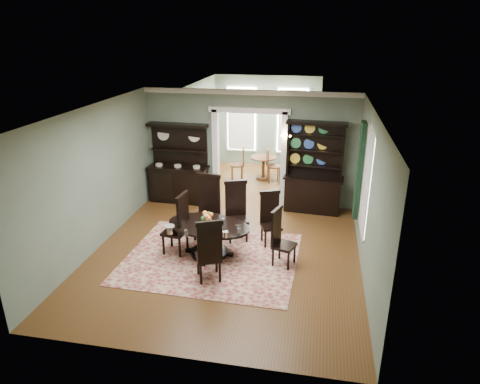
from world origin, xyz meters
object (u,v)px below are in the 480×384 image
object	(u,v)px
welsh_dresser	(313,180)
dining_table	(209,234)
sideboard	(179,175)
parlor_table	(263,165)

from	to	relation	value
welsh_dresser	dining_table	bearing A→B (deg)	-121.61
dining_table	sideboard	bearing A→B (deg)	130.71
welsh_dresser	sideboard	bearing A→B (deg)	-175.51
dining_table	parlor_table	distance (m)	4.99
sideboard	parlor_table	bearing A→B (deg)	49.15
sideboard	parlor_table	xyz separation A→B (m)	(1.98, 2.20, -0.27)
dining_table	welsh_dresser	size ratio (longest dim) A/B	0.84
dining_table	sideboard	xyz separation A→B (m)	(-1.54, 2.77, 0.26)
parlor_table	sideboard	bearing A→B (deg)	-132.06
dining_table	parlor_table	size ratio (longest dim) A/B	2.51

